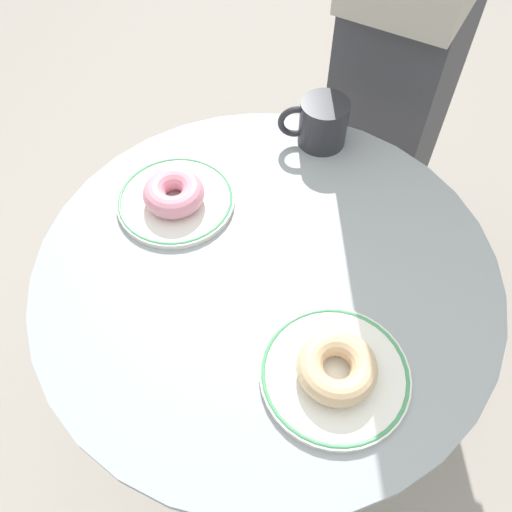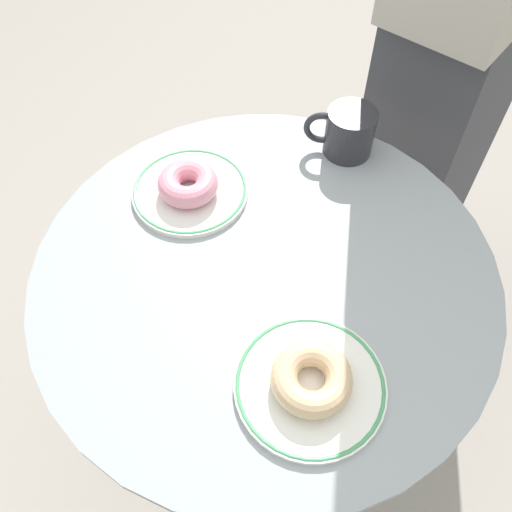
# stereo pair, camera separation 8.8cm
# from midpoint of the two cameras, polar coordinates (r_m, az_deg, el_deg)

# --- Properties ---
(ground_plane) EXTENTS (7.00, 7.00, 0.02)m
(ground_plane) POSITION_cam_midpoint_polar(r_m,az_deg,el_deg) (1.53, -1.06, -16.51)
(ground_plane) COLOR #9E9389
(cafe_table) EXTENTS (0.76, 0.76, 0.70)m
(cafe_table) POSITION_cam_midpoint_polar(r_m,az_deg,el_deg) (1.06, -1.48, -7.46)
(cafe_table) COLOR #999EA3
(cafe_table) RESTS_ON ground
(plate_left) EXTENTS (0.21, 0.21, 0.01)m
(plate_left) POSITION_cam_midpoint_polar(r_m,az_deg,el_deg) (0.99, -10.93, 5.56)
(plate_left) COLOR white
(plate_left) RESTS_ON cafe_table
(plate_right) EXTENTS (0.22, 0.22, 0.01)m
(plate_right) POSITION_cam_midpoint_polar(r_m,az_deg,el_deg) (0.79, 5.02, -12.47)
(plate_right) COLOR white
(plate_right) RESTS_ON cafe_table
(donut_pink_frosted) EXTENTS (0.13, 0.13, 0.04)m
(donut_pink_frosted) POSITION_cam_midpoint_polar(r_m,az_deg,el_deg) (0.96, -11.20, 6.30)
(donut_pink_frosted) COLOR pink
(donut_pink_frosted) RESTS_ON plate_left
(donut_glazed) EXTENTS (0.16, 0.16, 0.04)m
(donut_glazed) POSITION_cam_midpoint_polar(r_m,az_deg,el_deg) (0.77, 5.16, -11.76)
(donut_glazed) COLOR #E0B789
(donut_glazed) RESTS_ON plate_right
(coffee_mug) EXTENTS (0.10, 0.12, 0.09)m
(coffee_mug) POSITION_cam_midpoint_polar(r_m,az_deg,el_deg) (1.06, 4.41, 13.55)
(coffee_mug) COLOR #28282D
(coffee_mug) RESTS_ON cafe_table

